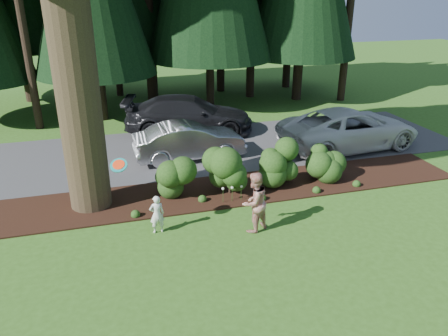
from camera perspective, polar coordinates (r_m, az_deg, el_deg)
The scene contains 11 objects.
ground at distance 12.09m, azimuth 5.80°, elevation -9.29°, with size 80.00×80.00×0.00m, color #2E5418.
mulch_bed at distance 14.77m, azimuth 1.22°, elevation -2.82°, with size 16.00×2.50×0.05m, color black.
driveway at distance 18.56m, azimuth -2.63°, elevation 2.57°, with size 22.00×6.00×0.03m, color #38383A.
shrub_row at distance 14.58m, azimuth 4.27°, elevation 0.14°, with size 6.53×1.60×1.61m.
lily_cluster at distance 13.75m, azimuth 1.08°, elevation -2.66°, with size 0.69×0.09×0.57m.
car_silver_wagon at distance 17.26m, azimuth -4.55°, elevation 3.55°, with size 1.52×4.37×1.44m, color #AAABAF.
car_white_suv at distance 19.11m, azimuth 16.05°, elevation 4.99°, with size 2.78×6.02×1.67m, color silver.
car_dark_suv at distance 20.41m, azimuth -4.62°, elevation 6.95°, with size 2.39×5.88×1.71m, color black.
child at distance 12.23m, azimuth -8.75°, elevation -6.00°, with size 0.41×0.27×1.13m, color silver.
adult at distance 12.08m, azimuth 3.97°, elevation -4.49°, with size 0.85×0.66×1.74m, color #A42615.
frisbee at distance 11.42m, azimuth -13.60°, elevation 0.38°, with size 0.48×0.40×0.32m.
Camera 1 is at (-3.96, -9.49, 6.36)m, focal length 35.00 mm.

